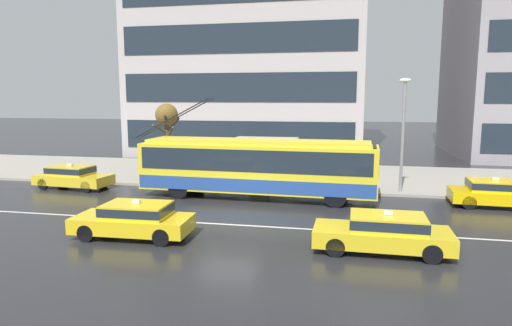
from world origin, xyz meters
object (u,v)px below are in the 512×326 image
Objects in this scene: pedestrian_at_shelter at (254,154)px; pedestrian_approaching_curb at (268,158)px; taxi_queued_behind_bus at (72,176)px; pedestrian_walking_past at (215,152)px; bus_shelter at (267,149)px; street_lamp at (403,124)px; taxi_oncoming_far at (384,231)px; trolleybus at (257,166)px; street_tree_bare at (167,119)px; taxi_oncoming_near at (134,218)px; taxi_ahead_of_bus at (497,192)px.

pedestrian_approaching_curb is at bearing -51.42° from pedestrian_at_shelter.
pedestrian_walking_past reaches higher than taxi_queued_behind_bus.
street_lamp reaches higher than bus_shelter.
pedestrian_walking_past is at bearing 129.14° from taxi_oncoming_far.
taxi_oncoming_far is at bearing -58.66° from pedestrian_at_shelter.
taxi_queued_behind_bus is at bearing 178.60° from trolleybus.
street_tree_bare is at bearing 170.06° from street_lamp.
pedestrian_walking_past is (-9.13, 11.21, 1.07)m from taxi_oncoming_far.
bus_shelter is at bearing 19.42° from taxi_queued_behind_bus.
taxi_oncoming_far is at bearing 1.07° from taxi_oncoming_near.
bus_shelter is 0.82m from pedestrian_at_shelter.
pedestrian_approaching_curb is (0.15, 2.42, 0.12)m from trolleybus.
bus_shelter is (2.88, 11.25, 1.33)m from taxi_oncoming_near.
pedestrian_at_shelter is 0.43× the size of street_tree_bare.
street_lamp reaches higher than taxi_oncoming_far.
pedestrian_at_shelter is 6.25m from street_tree_bare.
taxi_queued_behind_bus is 0.98× the size of taxi_oncoming_far.
taxi_oncoming_near is at bearing -178.93° from taxi_oncoming_far.
taxi_queued_behind_bus is 2.17× the size of pedestrian_walking_past.
trolleybus reaches higher than taxi_oncoming_near.
pedestrian_walking_past is (-0.32, 11.38, 1.07)m from taxi_oncoming_near.
taxi_oncoming_near is 11.69m from bus_shelter.
bus_shelter is 1.59m from pedestrian_approaching_curb.
pedestrian_at_shelter is at bearing 169.66° from street_lamp.
trolleybus is 6.43× the size of pedestrian_approaching_curb.
trolleybus reaches higher than taxi_ahead_of_bus.
taxi_ahead_of_bus is 15.28m from pedestrian_walking_past.
taxi_oncoming_far is 0.75× the size of street_lamp.
taxi_oncoming_far is at bearing -43.60° from street_tree_bare.
trolleybus is 2.91× the size of taxi_oncoming_near.
pedestrian_approaching_curb is at bearing -18.72° from street_tree_bare.
taxi_queued_behind_bus is 17.96m from taxi_oncoming_far.
taxi_ahead_of_bus is at bearing -17.51° from bus_shelter.
taxi_oncoming_near is at bearing -137.15° from street_lamp.
bus_shelter is (-5.92, 11.08, 1.33)m from taxi_oncoming_far.
pedestrian_walking_past is (-2.46, 0.26, 0.04)m from pedestrian_at_shelter.
pedestrian_at_shelter reaches higher than taxi_oncoming_near.
taxi_oncoming_near and taxi_queued_behind_bus have the same top height.
pedestrian_at_shelter is (-0.75, -0.13, -0.30)m from bus_shelter.
taxi_queued_behind_bus is (-10.66, 0.26, -0.92)m from trolleybus.
pedestrian_walking_past is at bearing 155.12° from pedestrian_approaching_curb.
street_tree_bare is (-3.70, 12.08, 3.02)m from taxi_oncoming_near.
pedestrian_approaching_curb is 3.93m from pedestrian_walking_past.
pedestrian_approaching_curb is (-5.56, 9.56, 1.04)m from taxi_oncoming_far.
trolleybus reaches higher than pedestrian_walking_past.
taxi_oncoming_far is (5.71, -7.14, -0.92)m from trolleybus.
pedestrian_approaching_curb reaches higher than taxi_oncoming_far.
bus_shelter is (-11.56, 3.65, 1.33)m from taxi_ahead_of_bus.
street_lamp is at bearing 42.85° from taxi_oncoming_near.
trolleybus is at bearing 128.62° from taxi_oncoming_far.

